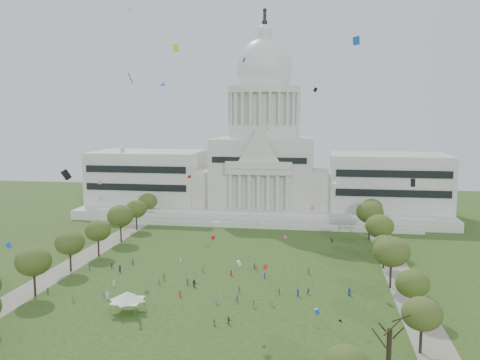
% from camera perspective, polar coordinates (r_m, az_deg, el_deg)
% --- Properties ---
extents(ground, '(400.00, 400.00, 0.00)m').
position_cam_1_polar(ground, '(126.15, -3.31, -13.52)').
color(ground, '#2E4A19').
rests_on(ground, ground).
extents(capitol, '(160.00, 64.50, 91.30)m').
position_cam_1_polar(capitol, '(231.21, 2.68, 1.73)').
color(capitol, silver).
rests_on(capitol, ground).
extents(path_left, '(8.00, 160.00, 0.04)m').
position_cam_1_polar(path_left, '(168.73, -17.35, -8.42)').
color(path_left, gray).
rests_on(path_left, ground).
extents(path_right, '(8.00, 160.00, 0.04)m').
position_cam_1_polar(path_right, '(153.53, 17.33, -9.99)').
color(path_right, gray).
rests_on(path_right, ground).
extents(row_tree_r_0, '(7.67, 7.67, 10.91)m').
position_cam_1_polar(row_tree_r_0, '(104.30, 19.76, -13.97)').
color(row_tree_r_0, black).
rests_on(row_tree_r_0, ground).
extents(row_tree_l_1, '(8.86, 8.86, 12.59)m').
position_cam_1_polar(row_tree_l_1, '(136.78, -22.18, -8.45)').
color(row_tree_l_1, black).
rests_on(row_tree_l_1, ground).
extents(row_tree_r_1, '(7.58, 7.58, 10.78)m').
position_cam_1_polar(row_tree_r_1, '(121.08, 18.79, -10.97)').
color(row_tree_r_1, black).
rests_on(row_tree_r_1, ground).
extents(row_tree_l_2, '(8.42, 8.42, 11.97)m').
position_cam_1_polar(row_tree_l_2, '(154.38, -18.57, -6.68)').
color(row_tree_l_2, black).
rests_on(row_tree_l_2, ground).
extents(row_tree_r_2, '(9.55, 9.55, 13.58)m').
position_cam_1_polar(row_tree_r_2, '(138.39, 16.64, -7.72)').
color(row_tree_r_2, black).
rests_on(row_tree_r_2, ground).
extents(row_tree_l_3, '(8.12, 8.12, 11.55)m').
position_cam_1_polar(row_tree_l_3, '(168.51, -15.66, -5.51)').
color(row_tree_l_3, black).
rests_on(row_tree_l_3, ground).
extents(row_tree_r_3, '(7.01, 7.01, 9.98)m').
position_cam_1_polar(row_tree_r_3, '(155.43, 15.87, -7.02)').
color(row_tree_r_3, black).
rests_on(row_tree_r_3, ground).
extents(row_tree_l_4, '(9.29, 9.29, 13.21)m').
position_cam_1_polar(row_tree_l_4, '(184.84, -13.28, -3.93)').
color(row_tree_l_4, black).
rests_on(row_tree_l_4, ground).
extents(row_tree_r_4, '(9.19, 9.19, 13.06)m').
position_cam_1_polar(row_tree_r_4, '(170.02, 15.41, -5.01)').
color(row_tree_r_4, black).
rests_on(row_tree_r_4, ground).
extents(row_tree_l_5, '(8.33, 8.33, 11.85)m').
position_cam_1_polar(row_tree_l_5, '(202.41, -11.58, -3.19)').
color(row_tree_l_5, black).
rests_on(row_tree_l_5, ground).
extents(row_tree_r_5, '(9.82, 9.82, 13.96)m').
position_cam_1_polar(row_tree_r_5, '(189.41, 14.37, -3.53)').
color(row_tree_r_5, black).
rests_on(row_tree_r_5, ground).
extents(row_tree_l_6, '(8.19, 8.19, 11.64)m').
position_cam_1_polar(row_tree_l_6, '(219.75, -10.32, -2.37)').
color(row_tree_l_6, black).
rests_on(row_tree_l_6, ground).
extents(row_tree_r_6, '(8.42, 8.42, 11.97)m').
position_cam_1_polar(row_tree_r_6, '(207.46, 14.59, -3.00)').
color(row_tree_r_6, black).
rests_on(row_tree_r_6, ground).
extents(big_bare_tree, '(6.00, 5.00, 12.80)m').
position_cam_1_polar(big_bare_tree, '(95.14, 16.48, -15.35)').
color(big_bare_tree, black).
rests_on(big_bare_tree, ground).
extents(event_tent, '(8.83, 8.83, 4.88)m').
position_cam_1_polar(event_tent, '(121.66, -12.52, -12.59)').
color(event_tent, '#4C4C4C').
rests_on(event_tent, ground).
extents(person_0, '(1.15, 1.02, 1.99)m').
position_cam_1_polar(person_0, '(132.49, 12.17, -12.18)').
color(person_0, navy).
rests_on(person_0, ground).
extents(person_2, '(0.85, 0.84, 1.52)m').
position_cam_1_polar(person_2, '(131.85, 7.69, -12.28)').
color(person_2, navy).
rests_on(person_2, ground).
extents(person_3, '(0.68, 1.24, 1.88)m').
position_cam_1_polar(person_3, '(122.30, 1.51, -13.72)').
color(person_3, '#33723F').
rests_on(person_3, ground).
extents(person_4, '(0.74, 1.12, 1.77)m').
position_cam_1_polar(person_4, '(131.60, -0.09, -12.19)').
color(person_4, '#994C8C').
rests_on(person_4, ground).
extents(person_5, '(2.00, 1.69, 2.05)m').
position_cam_1_polar(person_5, '(136.09, -5.16, -11.49)').
color(person_5, '#26262B').
rests_on(person_5, ground).
extents(person_6, '(0.62, 0.81, 1.49)m').
position_cam_1_polar(person_6, '(113.04, -2.91, -15.66)').
color(person_6, '#4C4C51').
rests_on(person_6, ground).
extents(person_7, '(0.83, 0.84, 1.87)m').
position_cam_1_polar(person_7, '(114.93, -11.15, -15.29)').
color(person_7, '#33723F').
rests_on(person_7, ground).
extents(person_8, '(0.90, 0.64, 1.68)m').
position_cam_1_polar(person_8, '(142.82, -8.51, -10.71)').
color(person_8, olive).
rests_on(person_8, ground).
extents(person_9, '(0.99, 1.26, 1.74)m').
position_cam_1_polar(person_9, '(123.36, 3.63, -13.58)').
color(person_9, olive).
rests_on(person_9, ground).
extents(person_10, '(0.57, 0.91, 1.46)m').
position_cam_1_polar(person_10, '(130.79, 4.41, -12.41)').
color(person_10, '#4C4C51').
rests_on(person_10, ground).
extents(person_11, '(1.60, 1.50, 1.70)m').
position_cam_1_polar(person_11, '(113.67, -1.29, -15.46)').
color(person_11, '#4C4C51').
rests_on(person_11, ground).
extents(distant_crowd, '(65.23, 36.22, 1.95)m').
position_cam_1_polar(distant_crowd, '(140.89, -6.61, -10.92)').
color(distant_crowd, '#4C4C51').
rests_on(distant_crowd, ground).
extents(kite_swarm, '(89.55, 105.57, 64.71)m').
position_cam_1_polar(kite_swarm, '(124.33, -3.30, 0.35)').
color(kite_swarm, white).
rests_on(kite_swarm, ground).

